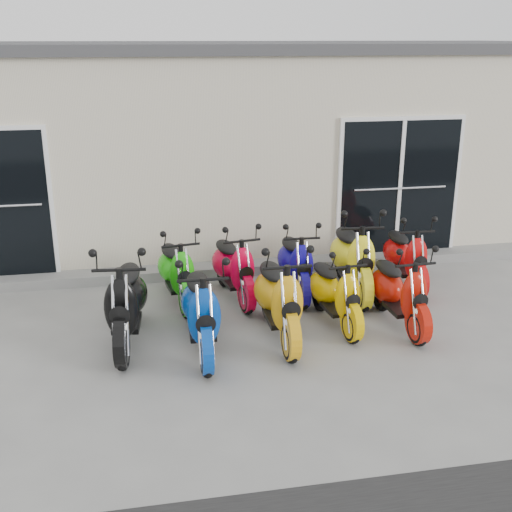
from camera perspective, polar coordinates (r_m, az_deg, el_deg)
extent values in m
plane|color=gray|center=(8.10, 0.80, -6.38)|extent=(80.00, 80.00, 0.00)
cube|color=beige|center=(12.60, -3.97, 10.40)|extent=(14.00, 6.00, 3.20)
cube|color=#3F3F42|center=(12.46, -4.15, 18.06)|extent=(14.20, 6.20, 0.16)
cube|color=gray|center=(9.91, -1.53, -1.06)|extent=(14.00, 0.40, 0.15)
cube|color=black|center=(9.75, -20.70, 4.65)|extent=(1.07, 0.08, 2.22)
cube|color=black|center=(10.43, 12.60, 6.29)|extent=(2.02, 0.08, 2.22)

